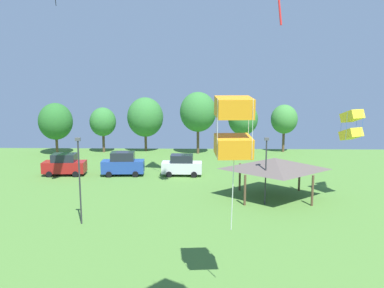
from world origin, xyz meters
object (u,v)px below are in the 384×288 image
object	(u,v)px
parked_car_leftmost	(64,165)
treeline_tree_4	(243,119)
treeline_tree_1	(103,122)
treeline_tree_5	(284,119)
light_post_1	(79,176)
treeline_tree_3	(198,112)
treeline_tree_0	(56,121)
light_post_0	(266,167)
parked_car_third_from_left	(182,165)
treeline_tree_2	(145,117)
kite_flying_6	(352,125)
parked_car_second_from_left	(123,164)
park_pavilion	(274,164)
kite_flying_2	(234,127)

from	to	relation	value
parked_car_leftmost	treeline_tree_4	distance (m)	25.04
treeline_tree_1	treeline_tree_5	size ratio (longest dim) A/B	0.94
light_post_1	treeline_tree_3	world-z (taller)	treeline_tree_3
treeline_tree_0	light_post_1	bearing A→B (deg)	-67.22
light_post_0	treeline_tree_0	bearing A→B (deg)	139.14
parked_car_third_from_left	treeline_tree_2	bearing A→B (deg)	112.78
treeline_tree_1	treeline_tree_4	distance (m)	19.71
kite_flying_6	treeline_tree_2	distance (m)	31.09
light_post_1	treeline_tree_4	bearing A→B (deg)	62.81
light_post_1	treeline_tree_2	distance (m)	29.64
parked_car_second_from_left	treeline_tree_0	world-z (taller)	treeline_tree_0
treeline_tree_4	treeline_tree_5	bearing A→B (deg)	9.34
kite_flying_6	treeline_tree_2	world-z (taller)	kite_flying_6
parked_car_second_from_left	park_pavilion	world-z (taller)	park_pavilion
kite_flying_6	treeline_tree_2	bearing A→B (deg)	132.25
kite_flying_2	treeline_tree_0	size ratio (longest dim) A/B	0.90
light_post_0	kite_flying_2	bearing A→B (deg)	-104.90
treeline_tree_1	parked_car_third_from_left	bearing A→B (deg)	-49.19
kite_flying_2	treeline_tree_2	xyz separation A→B (m)	(-9.50, 39.37, -3.47)
light_post_0	parked_car_third_from_left	bearing A→B (deg)	127.13
treeline_tree_1	light_post_0	bearing A→B (deg)	-50.69
treeline_tree_1	light_post_1	bearing A→B (deg)	-79.75
parked_car_second_from_left	light_post_1	size ratio (longest dim) A/B	0.73
parked_car_leftmost	treeline_tree_0	distance (m)	13.69
treeline_tree_0	treeline_tree_2	world-z (taller)	treeline_tree_2
treeline_tree_3	kite_flying_2	bearing A→B (deg)	-87.06
kite_flying_2	light_post_0	distance (m)	16.07
treeline_tree_1	treeline_tree_3	world-z (taller)	treeline_tree_3
light_post_1	light_post_0	bearing A→B (deg)	19.32
park_pavilion	treeline_tree_2	size ratio (longest dim) A/B	0.94
treeline_tree_0	treeline_tree_1	xyz separation A→B (m)	(6.17, 1.53, -0.22)
light_post_1	treeline_tree_5	bearing A→B (deg)	55.07
treeline_tree_2	treeline_tree_5	world-z (taller)	treeline_tree_2
treeline_tree_0	treeline_tree_5	xyz separation A→B (m)	(31.78, 2.34, 0.13)
treeline_tree_3	treeline_tree_2	bearing A→B (deg)	166.41
park_pavilion	treeline_tree_1	xyz separation A→B (m)	(-20.33, 21.60, 1.24)
park_pavilion	kite_flying_6	bearing A→B (deg)	-2.41
parked_car_second_from_left	parked_car_third_from_left	bearing A→B (deg)	-2.81
parked_car_third_from_left	light_post_0	bearing A→B (deg)	-51.98
kite_flying_2	parked_car_second_from_left	bearing A→B (deg)	112.11
light_post_0	light_post_1	bearing A→B (deg)	-160.68
treeline_tree_3	light_post_1	bearing A→B (deg)	-106.60
light_post_1	treeline_tree_3	bearing A→B (deg)	73.40
light_post_0	treeline_tree_3	world-z (taller)	treeline_tree_3
light_post_1	treeline_tree_1	size ratio (longest dim) A/B	1.00
treeline_tree_1	treeline_tree_0	bearing A→B (deg)	-166.09
kite_flying_6	treeline_tree_0	bearing A→B (deg)	148.28
treeline_tree_1	treeline_tree_4	bearing A→B (deg)	-0.46
treeline_tree_1	treeline_tree_2	distance (m)	5.99
treeline_tree_2	treeline_tree_3	size ratio (longest dim) A/B	0.90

